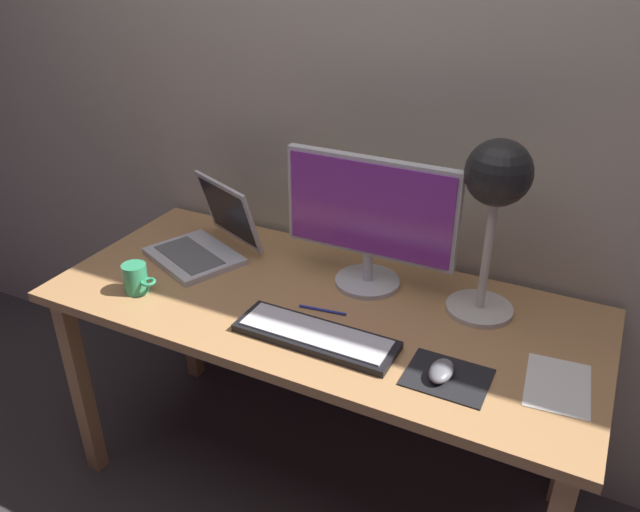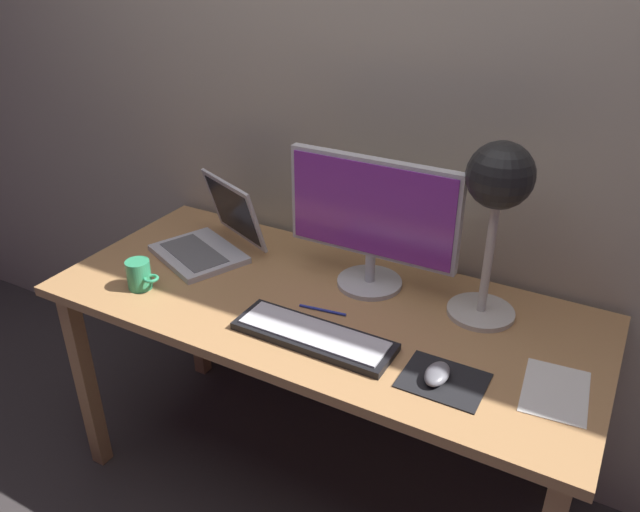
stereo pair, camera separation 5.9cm
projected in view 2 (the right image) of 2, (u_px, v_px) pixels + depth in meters
name	position (u px, v px, depth m)	size (l,w,h in m)	color
ground_plane	(321.00, 481.00, 2.17)	(4.80, 4.80, 0.00)	#383333
back_wall	(386.00, 79.00, 1.86)	(4.80, 0.06, 2.60)	#B2A893
desk	(321.00, 324.00, 1.86)	(1.60, 0.70, 0.74)	tan
monitor	(372.00, 217.00, 1.79)	(0.52, 0.20, 0.40)	silver
keyboard_main	(314.00, 336.00, 1.65)	(0.44, 0.14, 0.03)	black
laptop	(215.00, 233.00, 2.07)	(0.38, 0.38, 0.24)	silver
desk_lamp	(498.00, 192.00, 1.58)	(0.19, 0.19, 0.50)	beige
mousepad	(443.00, 380.00, 1.50)	(0.20, 0.16, 0.00)	black
mouse	(437.00, 374.00, 1.50)	(0.06, 0.10, 0.03)	slate
coffee_mug	(139.00, 275.00, 1.87)	(0.11, 0.07, 0.09)	#339966
paper_sheet_near_mouse	(555.00, 391.00, 1.47)	(0.15, 0.21, 0.00)	white
pen	(323.00, 310.00, 1.77)	(0.01, 0.01, 0.14)	#2633A5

